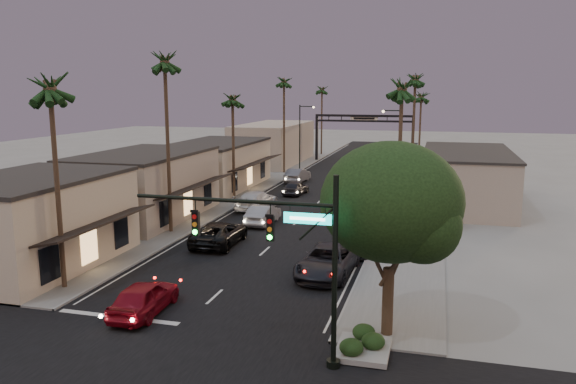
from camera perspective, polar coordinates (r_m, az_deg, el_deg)
The scene contains 33 objects.
ground at distance 58.78m, azimuth 3.77°, elevation -0.46°, with size 200.00×200.00×0.00m, color slate.
road at distance 63.61m, azimuth 4.66°, elevation 0.36°, with size 14.00×120.00×0.02m, color black.
sidewalk_left at distance 72.54m, azimuth -1.72°, elevation 1.66°, with size 5.00×92.00×0.12m, color slate.
sidewalk_right at distance 69.52m, azimuth 13.45°, elevation 1.00°, with size 5.00×92.00×0.12m, color slate.
storefront_near at distance 38.44m, azimuth -24.61°, elevation -2.97°, with size 8.00×12.00×5.50m, color #BDA990.
storefront_mid at distance 49.75m, azimuth -14.35°, elevation 0.49°, with size 8.00×14.00×5.50m, color gray.
storefront_far at distance 64.03m, azimuth -7.33°, elevation 2.63°, with size 8.00×16.00×5.00m, color #BDA990.
storefront_dist at distance 85.55m, azimuth -1.46°, elevation 4.96°, with size 8.00×20.00×6.00m, color gray.
building_right at distance 57.33m, azimuth 17.65°, elevation 1.34°, with size 8.00×18.00×5.00m, color gray.
traffic_signal at distance 22.17m, azimuth -0.08°, elevation -5.03°, with size 8.51×0.22×7.80m.
corner_tree at distance 24.66m, azimuth 10.58°, elevation -1.50°, with size 6.20×6.20×8.80m.
planter at distance 24.84m, azimuth 7.63°, elevation -15.94°, with size 2.20×2.60×0.24m, color gray.
arch at distance 87.54m, azimuth 7.73°, elevation 6.66°, with size 15.20×0.40×7.27m.
streetlight_right at distance 62.05m, azimuth 11.05°, elevation 4.91°, with size 2.13×0.30×9.00m.
streetlight_left at distance 77.03m, azimuth 1.41°, elevation 6.11°, with size 2.13×0.30×9.00m.
palm_la at distance 32.45m, azimuth -23.09°, elevation 10.37°, with size 3.20×3.20×13.20m.
palm_lb at distance 43.53m, azimuth -12.44°, elevation 13.28°, with size 3.20×3.20×15.20m.
palm_lc at distance 56.27m, azimuth -5.67°, elevation 9.76°, with size 3.20×3.20×12.20m.
palm_ld at distance 74.36m, azimuth -0.41°, elevation 11.43°, with size 3.20×3.20×14.20m.
palm_ra at distance 40.73m, azimuth 11.53°, elevation 10.79°, with size 3.20×3.20×13.20m.
palm_rb at distance 60.72m, azimuth 12.83°, elevation 11.43°, with size 3.20×3.20×14.20m.
palm_rc at distance 80.69m, azimuth 13.40°, elevation 9.68°, with size 3.20×3.20×12.20m.
palm_far at distance 96.65m, azimuth 3.48°, elevation 10.57°, with size 3.20×3.20×13.20m.
oncoming_red at distance 29.17m, azimuth -14.41°, elevation -10.32°, with size 1.97×4.90×1.67m, color maroon.
oncoming_pickup at distance 40.64m, azimuth -6.96°, elevation -4.18°, with size 2.79×6.05×1.68m, color black.
oncoming_silver at distance 46.50m, azimuth -2.56°, elevation -2.30°, with size 1.71×4.91×1.62m, color gray.
oncoming_white at distance 52.33m, azimuth -3.22°, elevation -0.84°, with size 2.40×5.91×1.72m, color silver.
oncoming_dgrey at distance 59.55m, azimuth 0.79°, elevation 0.45°, with size 1.80×4.47×1.52m, color black.
oncoming_grey_far at distance 67.65m, azimuth 0.97°, elevation 1.71°, with size 1.79×5.12×1.69m, color #55555A.
curbside_near at distance 33.92m, azimuth 4.04°, elevation -7.00°, with size 2.89×6.27×1.74m, color black.
curbside_black at distance 39.15m, azimuth 7.15°, elevation -4.77°, with size 2.30×5.65×1.64m, color black.
curbside_grey at distance 45.09m, azimuth 8.12°, elevation -2.86°, with size 1.80×4.49×1.53m, color #54555A.
curbside_far at distance 63.06m, azimuth 9.12°, elevation 0.84°, with size 1.55×4.43×1.46m, color black.
Camera 1 is at (11.29, -16.64, 10.94)m, focal length 35.00 mm.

